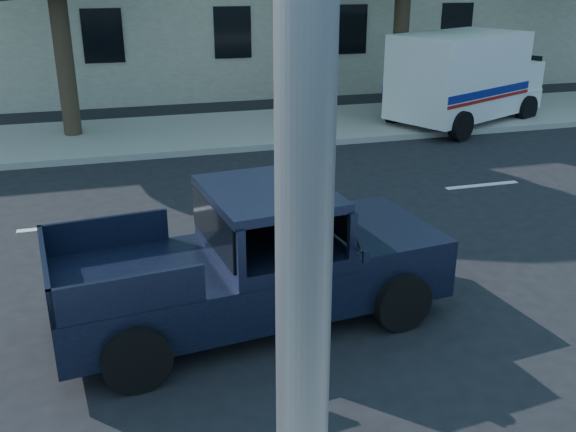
# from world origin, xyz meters

# --- Properties ---
(ground) EXTENTS (120.00, 120.00, 0.00)m
(ground) POSITION_xyz_m (0.00, 0.00, 0.00)
(ground) COLOR black
(ground) RESTS_ON ground
(far_sidewalk) EXTENTS (60.00, 4.00, 0.15)m
(far_sidewalk) POSITION_xyz_m (0.00, 9.20, 0.07)
(far_sidewalk) COLOR gray
(far_sidewalk) RESTS_ON ground
(lane_stripes) EXTENTS (21.60, 0.14, 0.01)m
(lane_stripes) POSITION_xyz_m (2.00, 3.40, 0.01)
(lane_stripes) COLOR silver
(lane_stripes) RESTS_ON ground
(pickup_truck) EXTENTS (4.86, 2.57, 1.68)m
(pickup_truck) POSITION_xyz_m (-1.74, -0.46, 0.57)
(pickup_truck) COLOR black
(pickup_truck) RESTS_ON ground
(mail_truck) EXTENTS (5.03, 3.84, 2.51)m
(mail_truck) POSITION_xyz_m (6.38, 8.34, 1.10)
(mail_truck) COLOR silver
(mail_truck) RESTS_ON ground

